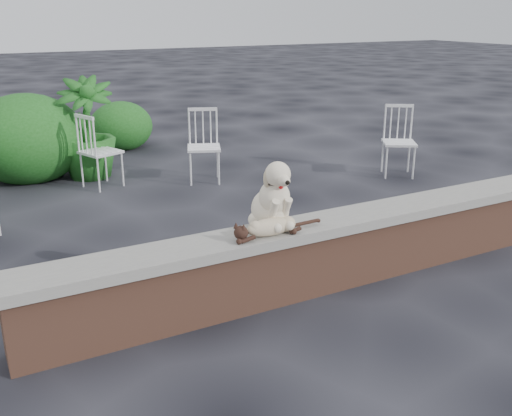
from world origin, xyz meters
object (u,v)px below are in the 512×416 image
dog (270,193)px  cat (271,225)px  potted_plant_b (86,128)px  chair_d (399,141)px  chair_b (204,146)px  chair_e (101,151)px

dog → cat: size_ratio=0.62×
potted_plant_b → chair_d: bearing=-27.1°
cat → chair_d: 4.13m
chair_d → chair_b: bearing=-169.8°
chair_e → dog: bearing=165.6°
chair_d → potted_plant_b: bearing=-175.1°
dog → chair_b: bearing=77.4°
dog → potted_plant_b: size_ratio=0.41×
cat → chair_e: (-0.31, 3.77, -0.19)m
chair_d → potted_plant_b: (-3.71, 1.90, 0.20)m
chair_d → cat: bearing=-112.4°
dog → cat: dog is taller
chair_b → potted_plant_b: size_ratio=0.71×
dog → chair_e: size_ratio=0.58×
potted_plant_b → chair_b: bearing=-35.9°
chair_b → chair_e: size_ratio=1.00×
dog → chair_d: 4.00m
cat → potted_plant_b: (-0.35, 4.30, 0.01)m
dog → chair_b: size_ratio=0.58×
chair_b → chair_d: same height
dog → chair_b: (0.85, 3.22, -0.38)m
cat → potted_plant_b: size_ratio=0.66×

